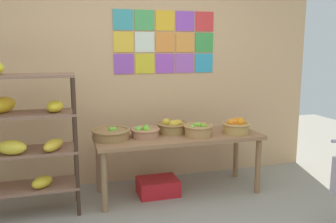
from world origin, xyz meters
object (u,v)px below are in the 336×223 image
(fruit_basket_back_left, at_px, (198,130))
(fruit_basket_back_right, at_px, (173,126))
(fruit_basket_right, at_px, (111,134))
(display_table, at_px, (178,142))
(fruit_basket_centre, at_px, (236,126))
(fruit_basket_left, at_px, (145,132))
(produce_crate_under_table, at_px, (158,186))
(banana_shelf_unit, at_px, (9,135))

(fruit_basket_back_left, distance_m, fruit_basket_back_right, 0.30)
(fruit_basket_back_left, distance_m, fruit_basket_right, 0.91)
(display_table, relative_size, fruit_basket_back_left, 5.72)
(fruit_basket_right, bearing_deg, fruit_basket_centre, -5.19)
(display_table, bearing_deg, fruit_basket_back_right, 100.82)
(fruit_basket_right, bearing_deg, display_table, -2.42)
(fruit_basket_centre, bearing_deg, fruit_basket_back_right, 161.88)
(fruit_basket_back_left, height_order, fruit_basket_centre, fruit_basket_centre)
(fruit_basket_back_left, xyz_separation_m, fruit_basket_left, (-0.55, 0.12, -0.01))
(fruit_basket_centre, relative_size, produce_crate_under_table, 0.71)
(fruit_basket_right, distance_m, fruit_basket_back_right, 0.69)
(fruit_basket_back_left, bearing_deg, display_table, 156.09)
(produce_crate_under_table, bearing_deg, display_table, -0.94)
(display_table, height_order, fruit_basket_back_left, fruit_basket_back_left)
(banana_shelf_unit, xyz_separation_m, fruit_basket_left, (1.28, 0.13, -0.08))
(fruit_basket_back_left, relative_size, produce_crate_under_table, 0.73)
(fruit_basket_back_left, relative_size, fruit_basket_left, 1.00)
(banana_shelf_unit, distance_m, fruit_basket_back_left, 1.83)
(fruit_basket_back_left, xyz_separation_m, fruit_basket_centre, (0.44, -0.01, 0.01))
(banana_shelf_unit, height_order, fruit_basket_left, banana_shelf_unit)
(fruit_basket_back_left, bearing_deg, fruit_basket_back_right, 136.06)
(fruit_basket_left, distance_m, fruit_basket_right, 0.35)
(banana_shelf_unit, height_order, produce_crate_under_table, banana_shelf_unit)
(fruit_basket_right, bearing_deg, fruit_basket_left, 0.32)
(fruit_basket_back_left, relative_size, fruit_basket_right, 0.79)
(produce_crate_under_table, bearing_deg, fruit_basket_back_left, -11.97)
(banana_shelf_unit, relative_size, fruit_basket_back_left, 4.65)
(display_table, xyz_separation_m, produce_crate_under_table, (-0.23, 0.00, -0.48))
(fruit_basket_centre, bearing_deg, produce_crate_under_table, 173.64)
(fruit_basket_centre, distance_m, fruit_basket_right, 1.35)
(banana_shelf_unit, relative_size, fruit_basket_back_right, 4.09)
(banana_shelf_unit, bearing_deg, fruit_basket_back_right, 7.81)
(banana_shelf_unit, distance_m, display_table, 1.66)
(banana_shelf_unit, xyz_separation_m, fruit_basket_centre, (2.27, 0.01, -0.06))
(fruit_basket_back_left, distance_m, fruit_basket_centre, 0.44)
(display_table, bearing_deg, fruit_basket_left, 174.85)
(fruit_basket_left, xyz_separation_m, fruit_basket_right, (-0.35, -0.00, 0.00))
(fruit_basket_left, xyz_separation_m, fruit_basket_back_right, (0.33, 0.09, 0.02))
(fruit_basket_right, distance_m, produce_crate_under_table, 0.78)
(banana_shelf_unit, distance_m, fruit_basket_right, 0.94)
(display_table, bearing_deg, fruit_basket_right, 177.58)
(fruit_basket_back_left, distance_m, fruit_basket_left, 0.56)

